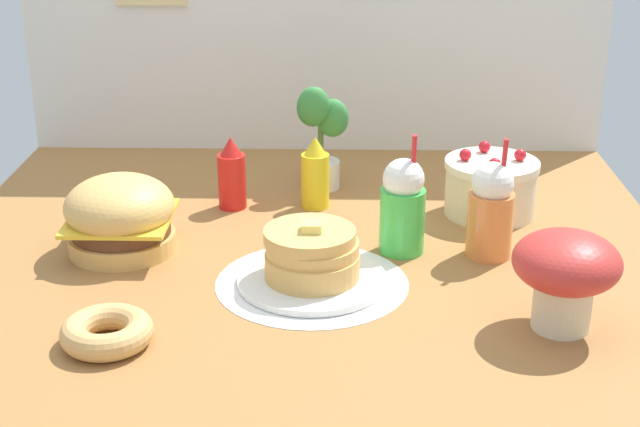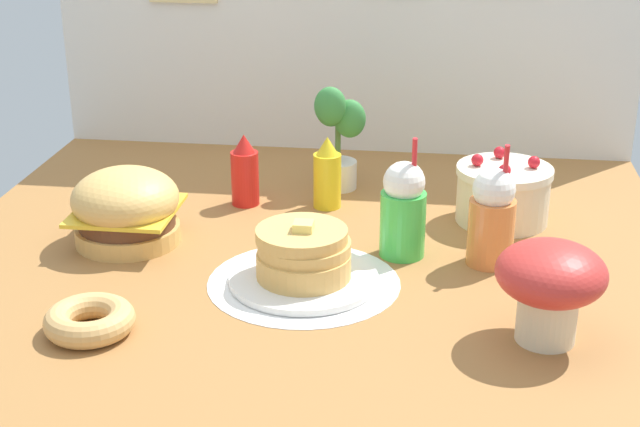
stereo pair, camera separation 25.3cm
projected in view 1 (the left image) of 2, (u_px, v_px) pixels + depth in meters
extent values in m
cube|color=#9E6B38|center=(305.00, 273.00, 2.47)|extent=(2.05, 2.09, 0.02)
cube|color=silver|center=(316.00, 12.00, 3.25)|extent=(2.05, 0.03, 0.99)
cylinder|color=white|center=(312.00, 283.00, 2.39)|extent=(0.50, 0.50, 0.00)
cylinder|color=#DBA859|center=(123.00, 242.00, 2.58)|extent=(0.29, 0.29, 0.05)
cylinder|color=#59331E|center=(121.00, 227.00, 2.56)|extent=(0.27, 0.27, 0.04)
cube|color=yellow|center=(120.00, 218.00, 2.55)|extent=(0.28, 0.28, 0.01)
ellipsoid|color=#E5B260|center=(119.00, 206.00, 2.54)|extent=(0.30, 0.30, 0.17)
cylinder|color=white|center=(312.00, 279.00, 2.39)|extent=(0.38, 0.38, 0.02)
cylinder|color=#E0AD5B|center=(312.00, 271.00, 2.38)|extent=(0.24, 0.24, 0.03)
cylinder|color=#E0AD5B|center=(312.00, 260.00, 2.37)|extent=(0.24, 0.24, 0.03)
cylinder|color=#E0AD5B|center=(312.00, 247.00, 2.36)|extent=(0.24, 0.24, 0.03)
cylinder|color=#E0AD5B|center=(310.00, 236.00, 2.35)|extent=(0.23, 0.23, 0.03)
cube|color=#F7E072|center=(312.00, 227.00, 2.33)|extent=(0.05, 0.05, 0.02)
cylinder|color=beige|center=(490.00, 191.00, 2.81)|extent=(0.27, 0.27, 0.15)
cylinder|color=#F4EACC|center=(492.00, 164.00, 2.78)|extent=(0.28, 0.28, 0.02)
sphere|color=red|center=(520.00, 155.00, 2.77)|extent=(0.04, 0.04, 0.04)
sphere|color=red|center=(484.00, 147.00, 2.84)|extent=(0.04, 0.04, 0.04)
sphere|color=red|center=(465.00, 155.00, 2.77)|extent=(0.04, 0.04, 0.04)
sphere|color=red|center=(495.00, 164.00, 2.69)|extent=(0.04, 0.04, 0.04)
cylinder|color=red|center=(232.00, 181.00, 2.86)|extent=(0.09, 0.09, 0.17)
cone|color=red|center=(231.00, 146.00, 2.81)|extent=(0.07, 0.07, 0.06)
cylinder|color=yellow|center=(315.00, 181.00, 2.86)|extent=(0.09, 0.09, 0.17)
cone|color=yellow|center=(315.00, 146.00, 2.82)|extent=(0.07, 0.07, 0.06)
cylinder|color=green|center=(402.00, 221.00, 2.55)|extent=(0.12, 0.12, 0.18)
sphere|color=white|center=(404.00, 179.00, 2.50)|extent=(0.11, 0.11, 0.11)
cylinder|color=red|center=(413.00, 166.00, 2.49)|extent=(0.01, 0.04, 0.18)
cylinder|color=orange|center=(490.00, 225.00, 2.52)|extent=(0.12, 0.12, 0.18)
sphere|color=white|center=(493.00, 183.00, 2.48)|extent=(0.11, 0.11, 0.11)
cylinder|color=red|center=(503.00, 170.00, 2.46)|extent=(0.01, 0.04, 0.18)
torus|color=tan|center=(107.00, 332.00, 2.10)|extent=(0.21, 0.21, 0.06)
torus|color=#D89ED8|center=(107.00, 330.00, 2.10)|extent=(0.20, 0.20, 0.05)
cylinder|color=white|center=(321.00, 174.00, 3.03)|extent=(0.12, 0.12, 0.09)
cylinder|color=#4C7238|center=(321.00, 137.00, 2.99)|extent=(0.02, 0.02, 0.16)
ellipsoid|color=#38843D|center=(333.00, 118.00, 2.95)|extent=(0.10, 0.07, 0.12)
ellipsoid|color=#38843D|center=(313.00, 108.00, 2.98)|extent=(0.10, 0.07, 0.12)
ellipsoid|color=#38843D|center=(314.00, 106.00, 2.92)|extent=(0.10, 0.07, 0.12)
cylinder|color=beige|center=(562.00, 306.00, 2.16)|extent=(0.14, 0.14, 0.11)
ellipsoid|color=red|center=(567.00, 262.00, 2.12)|extent=(0.25, 0.25, 0.14)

